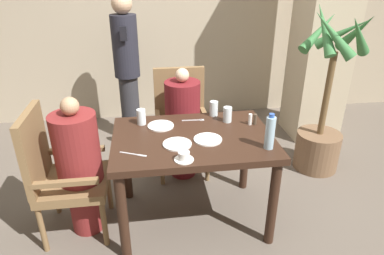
{
  "coord_description": "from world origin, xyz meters",
  "views": [
    {
      "loc": [
        -0.32,
        -2.19,
        1.88
      ],
      "look_at": [
        0.0,
        0.04,
        0.79
      ],
      "focal_mm": 32.0,
      "sensor_mm": 36.0,
      "label": 1
    }
  ],
  "objects_px": {
    "plate_main_right": "(208,139)",
    "glass_tall_mid": "(214,109)",
    "teacup_with_saucer": "(184,157)",
    "chair_left_side": "(59,171)",
    "water_bottle": "(270,132)",
    "plate_dessert_center": "(177,144)",
    "plate_main_left": "(161,126)",
    "diner_in_far_chair": "(183,123)",
    "potted_palm": "(323,119)",
    "diner_in_left_chair": "(80,166)",
    "chair_far_side": "(181,119)",
    "glass_tall_far": "(227,114)",
    "glass_tall_near": "(141,117)",
    "standing_host": "(127,66)"
  },
  "relations": [
    {
      "from": "standing_host",
      "to": "plate_main_right",
      "type": "bearing_deg",
      "value": -69.03
    },
    {
      "from": "diner_in_far_chair",
      "to": "plate_dessert_center",
      "type": "relative_size",
      "value": 5.3
    },
    {
      "from": "diner_in_left_chair",
      "to": "potted_palm",
      "type": "bearing_deg",
      "value": 15.16
    },
    {
      "from": "plate_main_left",
      "to": "water_bottle",
      "type": "distance_m",
      "value": 0.84
    },
    {
      "from": "diner_in_left_chair",
      "to": "plate_dessert_center",
      "type": "distance_m",
      "value": 0.73
    },
    {
      "from": "glass_tall_near",
      "to": "glass_tall_far",
      "type": "distance_m",
      "value": 0.68
    },
    {
      "from": "standing_host",
      "to": "plate_main_right",
      "type": "height_order",
      "value": "standing_host"
    },
    {
      "from": "plate_main_right",
      "to": "teacup_with_saucer",
      "type": "height_order",
      "value": "teacup_with_saucer"
    },
    {
      "from": "diner_in_left_chair",
      "to": "glass_tall_far",
      "type": "relative_size",
      "value": 8.92
    },
    {
      "from": "teacup_with_saucer",
      "to": "glass_tall_mid",
      "type": "xyz_separation_m",
      "value": [
        0.33,
        0.68,
        0.04
      ]
    },
    {
      "from": "teacup_with_saucer",
      "to": "plate_dessert_center",
      "type": "bearing_deg",
      "value": 95.95
    },
    {
      "from": "potted_palm",
      "to": "teacup_with_saucer",
      "type": "distance_m",
      "value": 1.73
    },
    {
      "from": "plate_main_left",
      "to": "teacup_with_saucer",
      "type": "relative_size",
      "value": 1.6
    },
    {
      "from": "plate_main_left",
      "to": "glass_tall_far",
      "type": "xyz_separation_m",
      "value": [
        0.53,
        0.02,
        0.05
      ]
    },
    {
      "from": "plate_main_left",
      "to": "water_bottle",
      "type": "xyz_separation_m",
      "value": [
        0.71,
        -0.44,
        0.11
      ]
    },
    {
      "from": "glass_tall_mid",
      "to": "plate_main_left",
      "type": "bearing_deg",
      "value": -160.83
    },
    {
      "from": "chair_left_side",
      "to": "plate_main_left",
      "type": "bearing_deg",
      "value": 14.58
    },
    {
      "from": "chair_far_side",
      "to": "plate_main_right",
      "type": "height_order",
      "value": "chair_far_side"
    },
    {
      "from": "standing_host",
      "to": "glass_tall_near",
      "type": "xyz_separation_m",
      "value": [
        0.14,
        -1.24,
        -0.07
      ]
    },
    {
      "from": "plate_dessert_center",
      "to": "glass_tall_far",
      "type": "xyz_separation_m",
      "value": [
        0.43,
        0.33,
        0.05
      ]
    },
    {
      "from": "diner_in_left_chair",
      "to": "water_bottle",
      "type": "height_order",
      "value": "diner_in_left_chair"
    },
    {
      "from": "standing_host",
      "to": "glass_tall_near",
      "type": "relative_size",
      "value": 13.31
    },
    {
      "from": "plate_dessert_center",
      "to": "plate_main_left",
      "type": "bearing_deg",
      "value": 107.1
    },
    {
      "from": "diner_in_far_chair",
      "to": "chair_far_side",
      "type": "bearing_deg",
      "value": 90.0
    },
    {
      "from": "diner_in_left_chair",
      "to": "chair_far_side",
      "type": "relative_size",
      "value": 1.09
    },
    {
      "from": "plate_dessert_center",
      "to": "water_bottle",
      "type": "height_order",
      "value": "water_bottle"
    },
    {
      "from": "plate_main_right",
      "to": "glass_tall_mid",
      "type": "relative_size",
      "value": 1.65
    },
    {
      "from": "diner_in_left_chair",
      "to": "potted_palm",
      "type": "relative_size",
      "value": 0.68
    },
    {
      "from": "chair_far_side",
      "to": "glass_tall_far",
      "type": "relative_size",
      "value": 8.16
    },
    {
      "from": "diner_in_far_chair",
      "to": "plate_main_right",
      "type": "xyz_separation_m",
      "value": [
        0.1,
        -0.73,
        0.2
      ]
    },
    {
      "from": "chair_left_side",
      "to": "water_bottle",
      "type": "xyz_separation_m",
      "value": [
        1.46,
        -0.25,
        0.33
      ]
    },
    {
      "from": "potted_palm",
      "to": "water_bottle",
      "type": "height_order",
      "value": "potted_palm"
    },
    {
      "from": "potted_palm",
      "to": "plate_dessert_center",
      "type": "bearing_deg",
      "value": -154.38
    },
    {
      "from": "glass_tall_near",
      "to": "standing_host",
      "type": "bearing_deg",
      "value": 96.53
    },
    {
      "from": "diner_in_left_chair",
      "to": "plate_main_right",
      "type": "height_order",
      "value": "diner_in_left_chair"
    },
    {
      "from": "diner_in_left_chair",
      "to": "glass_tall_mid",
      "type": "distance_m",
      "value": 1.13
    },
    {
      "from": "glass_tall_mid",
      "to": "diner_in_far_chair",
      "type": "bearing_deg",
      "value": 126.4
    },
    {
      "from": "plate_main_right",
      "to": "water_bottle",
      "type": "xyz_separation_m",
      "value": [
        0.39,
        -0.17,
        0.11
      ]
    },
    {
      "from": "diner_in_left_chair",
      "to": "plate_dessert_center",
      "type": "xyz_separation_m",
      "value": [
        0.7,
        -0.12,
        0.19
      ]
    },
    {
      "from": "chair_left_side",
      "to": "plate_main_right",
      "type": "bearing_deg",
      "value": -4.13
    },
    {
      "from": "teacup_with_saucer",
      "to": "water_bottle",
      "type": "xyz_separation_m",
      "value": [
        0.59,
        0.08,
        0.09
      ]
    },
    {
      "from": "diner_in_far_chair",
      "to": "potted_palm",
      "type": "height_order",
      "value": "potted_palm"
    },
    {
      "from": "glass_tall_far",
      "to": "water_bottle",
      "type": "bearing_deg",
      "value": -68.9
    },
    {
      "from": "standing_host",
      "to": "potted_palm",
      "type": "bearing_deg",
      "value": -26.32
    },
    {
      "from": "chair_far_side",
      "to": "potted_palm",
      "type": "distance_m",
      "value": 1.36
    },
    {
      "from": "chair_left_side",
      "to": "diner_in_far_chair",
      "type": "height_order",
      "value": "diner_in_far_chair"
    },
    {
      "from": "plate_main_right",
      "to": "plate_main_left",
      "type": "bearing_deg",
      "value": 139.46
    },
    {
      "from": "plate_main_left",
      "to": "glass_tall_far",
      "type": "height_order",
      "value": "glass_tall_far"
    },
    {
      "from": "potted_palm",
      "to": "plate_main_left",
      "type": "relative_size",
      "value": 7.96
    },
    {
      "from": "plate_main_right",
      "to": "glass_tall_near",
      "type": "xyz_separation_m",
      "value": [
        -0.46,
        0.34,
        0.05
      ]
    }
  ]
}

